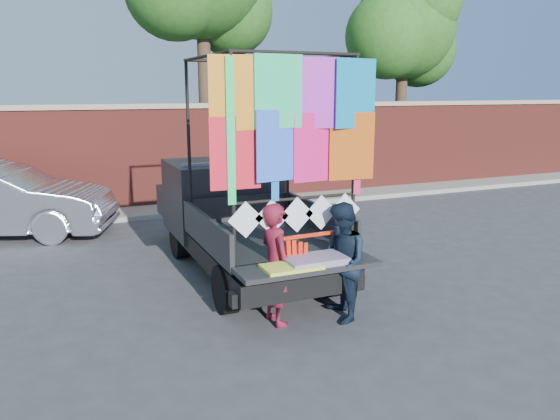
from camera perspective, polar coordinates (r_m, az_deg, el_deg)
name	(u,v)px	position (r m, az deg, el deg)	size (l,w,h in m)	color
ground	(297,297)	(8.01, 1.77, -9.06)	(90.00, 90.00, 0.00)	#38383A
brick_wall	(182,155)	(14.20, -10.25, 5.72)	(30.00, 0.45, 2.61)	maroon
curb	(190,208)	(13.73, -9.38, 0.17)	(30.00, 1.20, 0.12)	gray
tree_right	(406,31)	(18.40, 13.05, 17.78)	(4.20, 3.30, 6.62)	#38281C
pickup_truck	(232,214)	(9.42, -5.08, -0.38)	(2.14, 5.38, 3.39)	black
woman	(275,264)	(6.91, -0.48, -5.66)	(0.57, 0.38, 1.57)	maroon
man	(341,263)	(7.05, 6.39, -5.48)	(0.75, 0.59, 1.55)	black
streamer_bundle	(302,250)	(6.86, 2.32, -4.21)	(0.88, 0.08, 0.61)	red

